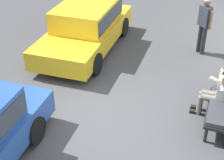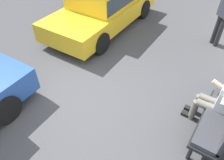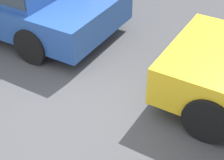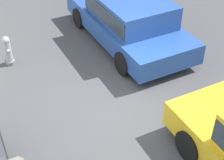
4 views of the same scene
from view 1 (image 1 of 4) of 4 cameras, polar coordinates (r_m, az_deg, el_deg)
The scene contains 4 objects.
ground_plane at distance 8.00m, azimuth -3.66°, elevation -5.70°, with size 60.00×60.00×0.00m, color #424244.
person_on_phone at distance 7.93m, azimuth 17.11°, elevation -1.53°, with size 0.73×0.74×1.32m.
parked_car_near at distance 10.59m, azimuth -4.33°, elevation 9.07°, with size 4.34×1.92×1.41m.
pedestrian_standing at distance 10.53m, azimuth 15.10°, elevation 9.38°, with size 0.40×0.43×1.73m.
Camera 1 is at (5.77, 2.60, 4.89)m, focal length 55.00 mm.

